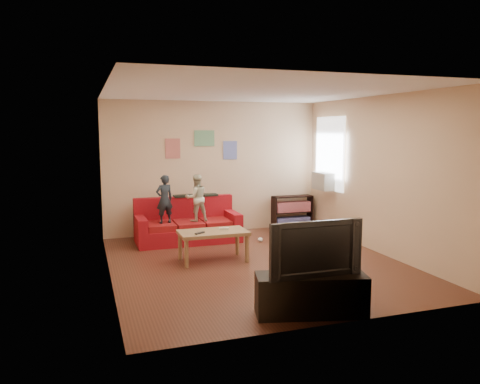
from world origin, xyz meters
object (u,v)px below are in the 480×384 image
object	(u,v)px
bookshelf	(292,214)
child_b	(196,198)
television	(312,247)
sofa	(187,226)
file_box	(284,235)
child_a	(164,199)
coffee_table	(213,235)
tv_stand	(311,295)

from	to	relation	value
bookshelf	child_b	bearing A→B (deg)	-164.67
television	sofa	bearing A→B (deg)	98.28
bookshelf	file_box	bearing A→B (deg)	-121.21
child_b	file_box	xyz separation A→B (m)	(1.59, -0.49, -0.71)
child_a	file_box	bearing A→B (deg)	153.80
bookshelf	television	size ratio (longest dim) A/B	0.79
child_a	television	size ratio (longest dim) A/B	0.80
sofa	child_a	world-z (taller)	child_a
sofa	child_b	world-z (taller)	child_b
sofa	file_box	distance (m)	1.87
child_b	coffee_table	distance (m)	1.39
child_a	tv_stand	world-z (taller)	child_a
child_a	television	world-z (taller)	child_a
coffee_table	child_b	bearing A→B (deg)	88.23
sofa	television	distance (m)	4.09
child_a	child_b	world-z (taller)	child_a
child_a	television	xyz separation A→B (m)	(1.03, -3.85, -0.06)
tv_stand	television	distance (m)	0.56
bookshelf	tv_stand	world-z (taller)	bookshelf
coffee_table	television	xyz separation A→B (m)	(0.47, -2.52, 0.37)
coffee_table	bookshelf	size ratio (longest dim) A/B	1.24
television	bookshelf	bearing A→B (deg)	67.70
coffee_table	bookshelf	world-z (taller)	bookshelf
tv_stand	television	size ratio (longest dim) A/B	1.13
sofa	television	xyz separation A→B (m)	(0.58, -4.01, 0.51)
bookshelf	sofa	bearing A→B (deg)	-169.33
sofa	bookshelf	bearing A→B (deg)	10.67
bookshelf	file_box	size ratio (longest dim) A/B	2.24
child_b	tv_stand	world-z (taller)	child_b
sofa	child_a	size ratio (longest dim) A/B	2.16
child_b	file_box	size ratio (longest dim) A/B	2.26
bookshelf	file_box	xyz separation A→B (m)	(-0.68, -1.11, -0.18)
coffee_table	file_box	bearing A→B (deg)	26.99
child_b	tv_stand	xyz separation A→B (m)	(0.43, -3.85, -0.62)
sofa	child_a	xyz separation A→B (m)	(-0.45, -0.17, 0.57)
sofa	tv_stand	distance (m)	4.06
bookshelf	tv_stand	bearing A→B (deg)	-112.34
coffee_table	bookshelf	bearing A→B (deg)	40.12
child_a	bookshelf	distance (m)	2.99
coffee_table	television	distance (m)	2.59
child_a	child_b	size ratio (longest dim) A/B	1.01
sofa	bookshelf	xyz separation A→B (m)	(2.42, 0.46, 0.03)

